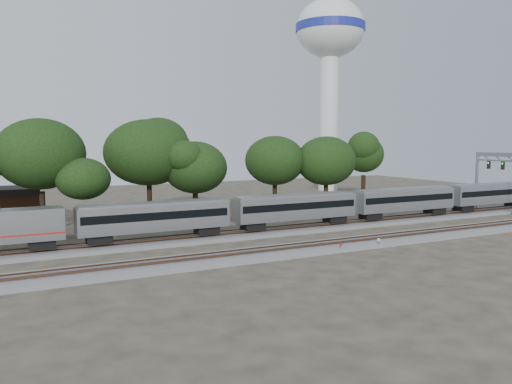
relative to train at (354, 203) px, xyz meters
The scene contains 16 objects.
ground 14.85m from the train, 155.62° to the right, with size 160.00×160.00×0.00m, color #383328.
track_far 13.54m from the train, behind, with size 160.00×5.00×0.73m.
track_near 16.83m from the train, 142.93° to the right, with size 160.00×5.00×0.73m.
train is the anchor object (origin of this frame).
switch_stand_red 16.60m from the train, 132.06° to the right, with size 0.29×0.10×0.92m.
switch_stand_white 13.87m from the train, 116.81° to the right, with size 0.31×0.15×1.01m.
switch_lever 12.82m from the train, 114.11° to the right, with size 0.50×0.30×0.30m, color #512D19.
water_tower 54.86m from the train, 59.14° to the left, with size 15.14×15.14×41.91m.
signal_gantry 27.67m from the train, ahead, with size 0.65×7.64×9.29m.
tree_1 39.09m from the train, 162.76° to the left, with size 9.71×9.71×13.69m.
tree_2 33.85m from the train, 165.29° to the left, with size 6.81×6.81×9.60m.
tree_3 28.03m from the train, 148.96° to the left, with size 9.70×9.70×13.67m.
tree_4 21.70m from the train, 146.14° to the left, with size 7.63×7.63×10.76m.
tree_5 17.64m from the train, 98.80° to the left, with size 8.13×8.13×11.47m.
tree_6 15.44m from the train, 69.64° to the left, with size 8.04×8.04×11.33m.
tree_7 30.43m from the train, 48.83° to the left, with size 8.73×8.73×12.31m.
Camera 1 is at (-27.33, -46.05, 11.12)m, focal length 35.00 mm.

